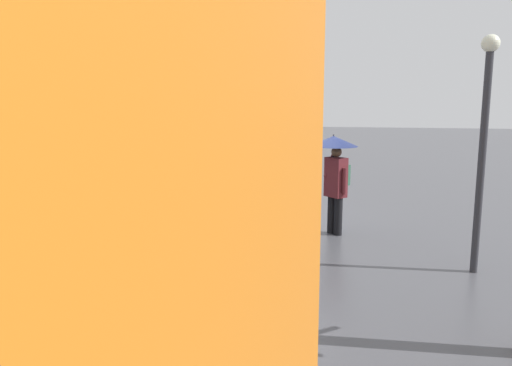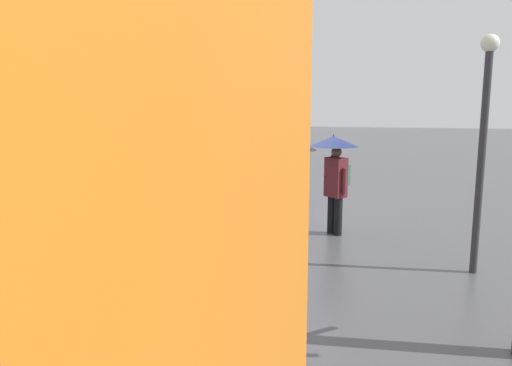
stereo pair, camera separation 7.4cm
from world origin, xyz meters
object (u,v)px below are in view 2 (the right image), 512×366
at_px(pedestrian_far_side, 290,166).
at_px(pedestrian_black_side, 335,162).
at_px(cargo_van_parked_right, 97,178).
at_px(shopping_cart_vendor, 280,199).
at_px(pedestrian_pink_side, 224,159).
at_px(street_lamp, 484,130).
at_px(pedestrian_white_side, 257,150).
at_px(hand_dolly_boxes, 243,203).

bearing_deg(pedestrian_far_side, pedestrian_black_side, -130.08).
height_order(cargo_van_parked_right, shopping_cart_vendor, cargo_van_parked_right).
relative_size(cargo_van_parked_right, shopping_cart_vendor, 5.21).
bearing_deg(pedestrian_pink_side, cargo_van_parked_right, 14.58).
bearing_deg(pedestrian_black_side, pedestrian_far_side, 49.92).
bearing_deg(street_lamp, pedestrian_white_side, -40.91).
bearing_deg(street_lamp, shopping_cart_vendor, -35.27).
distance_m(pedestrian_far_side, street_lamp, 3.50).
height_order(shopping_cart_vendor, pedestrian_white_side, pedestrian_white_side).
bearing_deg(pedestrian_pink_side, street_lamp, 160.04).
height_order(cargo_van_parked_right, hand_dolly_boxes, cargo_van_parked_right).
bearing_deg(pedestrian_pink_side, pedestrian_white_side, -95.98).
relative_size(shopping_cart_vendor, pedestrian_black_side, 0.49).
xyz_separation_m(pedestrian_far_side, street_lamp, (-3.26, 1.01, 0.79)).
bearing_deg(pedestrian_far_side, street_lamp, 162.78).
height_order(pedestrian_black_side, pedestrian_far_side, same).
distance_m(cargo_van_parked_right, pedestrian_white_side, 4.14).
xyz_separation_m(cargo_van_parked_right, street_lamp, (-7.49, 1.05, 1.19)).
xyz_separation_m(pedestrian_white_side, street_lamp, (-4.58, 3.97, 0.80)).
bearing_deg(hand_dolly_boxes, pedestrian_white_side, -89.08).
distance_m(hand_dolly_boxes, pedestrian_far_side, 2.20).
height_order(hand_dolly_boxes, street_lamp, street_lamp).
xyz_separation_m(shopping_cart_vendor, pedestrian_black_side, (-1.28, 0.66, 1.00)).
xyz_separation_m(pedestrian_white_side, pedestrian_far_side, (-1.32, 2.96, 0.01)).
height_order(shopping_cart_vendor, hand_dolly_boxes, hand_dolly_boxes).
bearing_deg(pedestrian_black_side, street_lamp, 141.09).
bearing_deg(street_lamp, hand_dolly_boxes, -27.83).
relative_size(pedestrian_pink_side, pedestrian_far_side, 1.00).
relative_size(pedestrian_far_side, street_lamp, 0.56).
relative_size(cargo_van_parked_right, hand_dolly_boxes, 4.14).
bearing_deg(hand_dolly_boxes, pedestrian_black_side, 168.51).
distance_m(cargo_van_parked_right, pedestrian_far_side, 4.25).
height_order(hand_dolly_boxes, pedestrian_white_side, pedestrian_white_side).
bearing_deg(cargo_van_parked_right, pedestrian_pink_side, -165.42).
height_order(pedestrian_black_side, pedestrian_white_side, same).
bearing_deg(cargo_van_parked_right, pedestrian_black_side, -169.61).
height_order(hand_dolly_boxes, pedestrian_pink_side, pedestrian_pink_side).
distance_m(shopping_cart_vendor, pedestrian_pink_side, 1.73).
bearing_deg(hand_dolly_boxes, cargo_van_parked_right, 24.74).
relative_size(pedestrian_black_side, pedestrian_white_side, 1.00).
bearing_deg(shopping_cart_vendor, hand_dolly_boxes, 15.85).
distance_m(shopping_cart_vendor, hand_dolly_boxes, 0.86).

